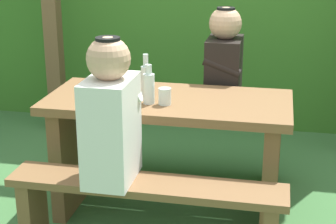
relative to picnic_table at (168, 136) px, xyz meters
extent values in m
plane|color=#3C6C3A|center=(0.00, 0.00, -0.50)|extent=(12.00, 12.00, 0.00)
cube|color=brown|center=(0.00, 0.00, 0.21)|extent=(1.40, 0.64, 0.05)
cube|color=brown|center=(-0.60, 0.00, -0.16)|extent=(0.08, 0.54, 0.68)
cube|color=brown|center=(0.60, 0.00, -0.16)|extent=(0.08, 0.54, 0.68)
cube|color=brown|center=(0.00, -0.55, -0.05)|extent=(1.40, 0.24, 0.04)
cube|color=brown|center=(-0.62, -0.55, -0.29)|extent=(0.07, 0.22, 0.42)
cube|color=brown|center=(0.00, 0.55, -0.05)|extent=(1.40, 0.24, 0.04)
cube|color=brown|center=(-0.62, 0.55, -0.29)|extent=(0.07, 0.22, 0.42)
cube|color=brown|center=(0.62, 0.55, -0.29)|extent=(0.07, 0.22, 0.42)
cube|color=white|center=(-0.17, -0.55, 0.23)|extent=(0.22, 0.34, 0.52)
sphere|color=tan|center=(-0.17, -0.55, 0.58)|extent=(0.21, 0.21, 0.21)
cylinder|color=black|center=(-0.17, -0.55, 0.67)|extent=(0.12, 0.12, 0.02)
cylinder|color=white|center=(-0.17, -0.41, 0.33)|extent=(0.25, 0.07, 0.15)
cube|color=black|center=(0.26, 0.55, 0.23)|extent=(0.22, 0.34, 0.52)
sphere|color=tan|center=(0.26, 0.55, 0.58)|extent=(0.21, 0.21, 0.21)
cylinder|color=black|center=(0.26, 0.55, 0.67)|extent=(0.12, 0.12, 0.02)
cylinder|color=black|center=(0.26, 0.41, 0.33)|extent=(0.25, 0.07, 0.15)
cylinder|color=silver|center=(0.01, -0.12, 0.28)|extent=(0.07, 0.07, 0.09)
cylinder|color=silver|center=(-0.15, 0.07, 0.31)|extent=(0.06, 0.06, 0.16)
cylinder|color=silver|center=(-0.15, 0.07, 0.43)|extent=(0.03, 0.03, 0.07)
cylinder|color=silver|center=(-0.08, -0.12, 0.32)|extent=(0.06, 0.06, 0.17)
cylinder|color=silver|center=(-0.08, -0.12, 0.43)|extent=(0.03, 0.03, 0.05)
camera|label=1|loc=(0.60, -2.92, 1.16)|focal=58.40mm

